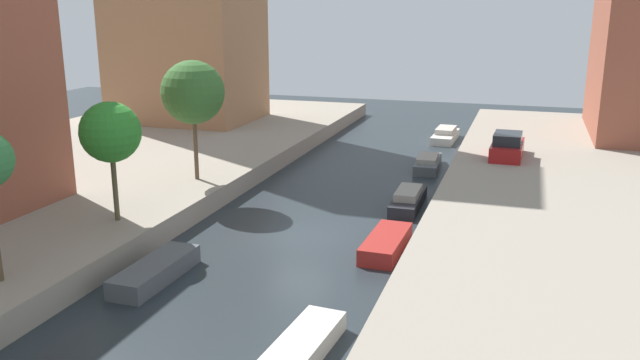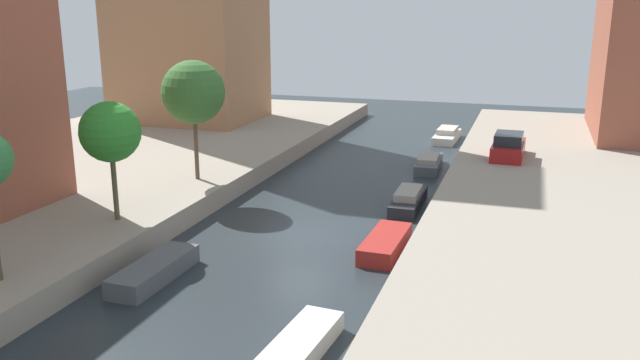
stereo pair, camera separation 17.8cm
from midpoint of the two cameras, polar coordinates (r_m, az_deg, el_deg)
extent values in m
plane|color=#232B30|center=(27.85, -1.66, -4.98)|extent=(84.00, 84.00, 0.00)
cube|color=gray|center=(35.47, -25.13, -1.17)|extent=(20.00, 64.00, 1.00)
cylinder|color=#4D4830|center=(27.74, -17.35, -0.54)|extent=(0.21, 0.21, 2.81)
sphere|color=#2B7E28|center=(27.25, -17.72, 4.04)|extent=(2.44, 2.44, 2.44)
cylinder|color=brown|center=(33.32, -10.64, 2.87)|extent=(0.21, 0.21, 3.31)
sphere|color=#35652C|center=(32.86, -10.87, 7.57)|extent=(3.14, 3.14, 3.14)
cube|color=maroon|center=(39.35, 16.27, 2.54)|extent=(1.85, 4.19, 0.84)
cube|color=#1E2328|center=(38.90, 16.33, 3.49)|extent=(1.59, 2.32, 0.62)
cube|color=#4C5156|center=(24.24, -14.08, -7.71)|extent=(1.40, 4.18, 0.69)
cube|color=beige|center=(18.97, -1.30, -14.12)|extent=(1.50, 3.60, 0.58)
cube|color=maroon|center=(26.23, 5.94, -5.57)|extent=(1.45, 3.91, 0.67)
cube|color=#232328|center=(31.98, 7.90, -1.89)|extent=(1.31, 4.37, 0.59)
cube|color=gray|center=(31.75, 7.90, -1.12)|extent=(1.09, 2.41, 0.36)
cube|color=#4C5156|center=(39.72, 9.63, 1.38)|extent=(1.58, 4.36, 0.59)
cube|color=gray|center=(39.37, 9.60, 1.89)|extent=(1.27, 2.42, 0.27)
cube|color=beige|center=(48.30, 11.14, 3.72)|extent=(1.61, 4.50, 0.56)
cube|color=#B2ADA3|center=(48.41, 11.20, 4.30)|extent=(1.33, 2.49, 0.37)
camera|label=1|loc=(0.09, -89.83, 0.05)|focal=36.56mm
camera|label=2|loc=(0.09, 90.17, -0.05)|focal=36.56mm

